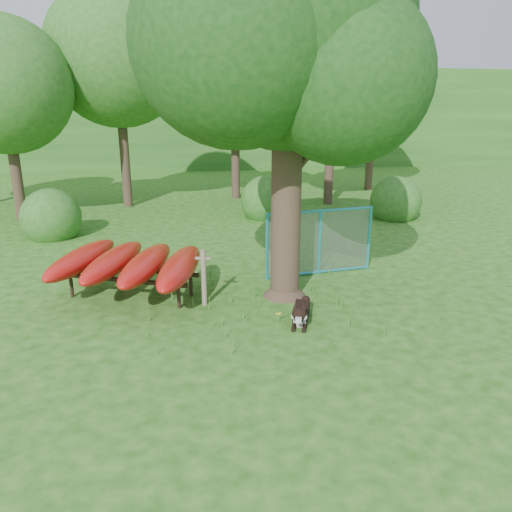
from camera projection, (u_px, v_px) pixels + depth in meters
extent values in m
plane|color=#1D5110|center=(257.00, 327.00, 9.22)|extent=(80.00, 80.00, 0.00)
cylinder|color=#38281E|center=(286.00, 185.00, 10.03)|extent=(0.75, 0.75, 4.77)
cone|color=#38281E|center=(285.00, 285.00, 10.66)|extent=(1.13, 1.13, 0.48)
sphere|color=#134012|center=(289.00, 24.00, 9.15)|extent=(4.58, 4.58, 4.58)
sphere|color=#134012|center=(331.00, 62.00, 10.37)|extent=(3.43, 3.43, 3.43)
sphere|color=#134012|center=(236.00, 41.00, 8.42)|extent=(3.63, 3.63, 3.63)
sphere|color=#134012|center=(345.00, 77.00, 8.65)|extent=(3.05, 3.05, 3.05)
sphere|color=#134012|center=(237.00, 8.00, 9.70)|extent=(3.24, 3.24, 3.24)
cylinder|color=#38281E|center=(312.00, 150.00, 10.07)|extent=(1.20, 0.92, 1.02)
cylinder|color=#38281E|center=(261.00, 131.00, 9.68)|extent=(1.12, 0.43, 0.98)
cylinder|color=#6C6051|center=(204.00, 278.00, 10.06)|extent=(0.13, 0.13, 1.18)
cylinder|color=#6C6051|center=(203.00, 259.00, 9.94)|extent=(0.32, 0.15, 0.06)
cylinder|color=black|center=(72.00, 286.00, 10.58)|extent=(0.10, 0.10, 0.47)
cylinder|color=black|center=(179.00, 297.00, 10.01)|extent=(0.10, 0.10, 0.47)
cylinder|color=black|center=(89.00, 276.00, 11.19)|extent=(0.10, 0.10, 0.47)
cylinder|color=black|center=(191.00, 286.00, 10.62)|extent=(0.10, 0.10, 0.47)
cube|color=black|center=(123.00, 280.00, 10.22)|extent=(2.59, 1.25, 0.08)
cube|color=black|center=(138.00, 270.00, 10.83)|extent=(2.59, 1.25, 0.08)
ellipsoid|color=red|center=(82.00, 259.00, 10.71)|extent=(1.61, 2.87, 0.45)
ellipsoid|color=red|center=(113.00, 262.00, 10.54)|extent=(1.53, 2.88, 0.45)
ellipsoid|color=red|center=(146.00, 264.00, 10.36)|extent=(1.44, 2.89, 0.45)
ellipsoid|color=red|center=(180.00, 267.00, 10.18)|extent=(1.35, 2.90, 0.45)
cube|color=black|center=(301.00, 313.00, 9.53)|extent=(0.52, 0.79, 0.25)
cube|color=beige|center=(300.00, 320.00, 9.24)|extent=(0.27, 0.22, 0.23)
sphere|color=black|center=(299.00, 314.00, 9.00)|extent=(0.28, 0.28, 0.28)
cube|color=beige|center=(299.00, 319.00, 8.89)|extent=(0.15, 0.18, 0.10)
sphere|color=beige|center=(294.00, 316.00, 9.00)|extent=(0.13, 0.13, 0.13)
sphere|color=beige|center=(304.00, 317.00, 8.98)|extent=(0.13, 0.13, 0.13)
cone|color=black|center=(296.00, 305.00, 9.01)|extent=(0.14, 0.15, 0.13)
cone|color=black|center=(304.00, 306.00, 8.98)|extent=(0.11, 0.13, 0.13)
cylinder|color=black|center=(294.00, 326.00, 9.12)|extent=(0.18, 0.32, 0.07)
cylinder|color=black|center=(304.00, 327.00, 9.09)|extent=(0.18, 0.32, 0.07)
sphere|color=black|center=(306.00, 300.00, 9.87)|extent=(0.17, 0.17, 0.17)
torus|color=blue|center=(300.00, 315.00, 9.10)|extent=(0.28, 0.16, 0.27)
cylinder|color=#279CB9|center=(267.00, 247.00, 11.48)|extent=(0.08, 0.08, 1.59)
cylinder|color=#279CB9|center=(320.00, 242.00, 11.85)|extent=(0.08, 0.08, 1.59)
cylinder|color=#279CB9|center=(369.00, 238.00, 12.23)|extent=(0.08, 0.08, 1.59)
cylinder|color=#279CB9|center=(321.00, 211.00, 11.63)|extent=(2.63, 0.38, 0.06)
cylinder|color=#279CB9|center=(318.00, 272.00, 12.08)|extent=(2.63, 0.38, 0.06)
plane|color=gray|center=(320.00, 242.00, 11.85)|extent=(2.63, 0.32, 2.65)
cylinder|color=#3D7D29|center=(278.00, 318.00, 9.36)|extent=(0.02, 0.02, 0.19)
sphere|color=yellow|center=(278.00, 314.00, 9.33)|extent=(0.03, 0.03, 0.03)
sphere|color=yellow|center=(280.00, 313.00, 9.34)|extent=(0.03, 0.03, 0.03)
sphere|color=yellow|center=(277.00, 314.00, 9.36)|extent=(0.03, 0.03, 0.03)
sphere|color=yellow|center=(280.00, 314.00, 9.30)|extent=(0.03, 0.03, 0.03)
sphere|color=yellow|center=(277.00, 314.00, 9.30)|extent=(0.03, 0.03, 0.03)
cylinder|color=#38281E|center=(14.00, 160.00, 16.86)|extent=(0.36, 0.36, 4.20)
sphere|color=#255D1E|center=(4.00, 85.00, 16.16)|extent=(4.40, 4.40, 4.40)
cylinder|color=#38281E|center=(123.00, 139.00, 19.20)|extent=(0.36, 0.36, 5.25)
sphere|color=#255D1E|center=(117.00, 55.00, 18.31)|extent=(5.20, 5.20, 5.20)
cylinder|color=#38281E|center=(235.00, 153.00, 21.13)|extent=(0.36, 0.36, 3.85)
sphere|color=#255D1E|center=(235.00, 98.00, 20.48)|extent=(4.00, 4.00, 4.00)
cylinder|color=#38281E|center=(330.00, 144.00, 19.72)|extent=(0.36, 0.36, 4.76)
sphere|color=#255D1E|center=(333.00, 71.00, 18.92)|extent=(4.80, 4.80, 4.80)
cylinder|color=#38281E|center=(371.00, 137.00, 23.04)|extent=(0.36, 0.36, 4.90)
sphere|color=#255D1E|center=(376.00, 72.00, 22.22)|extent=(4.60, 4.60, 4.60)
sphere|color=#255D1E|center=(54.00, 237.00, 15.40)|extent=(1.80, 1.80, 1.80)
sphere|color=#255D1E|center=(394.00, 218.00, 17.87)|extent=(1.80, 1.80, 1.80)
sphere|color=#255D1E|center=(266.00, 217.00, 18.02)|extent=(1.80, 1.80, 1.80)
cube|color=#255D1E|center=(183.00, 117.00, 34.64)|extent=(80.00, 12.00, 6.00)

